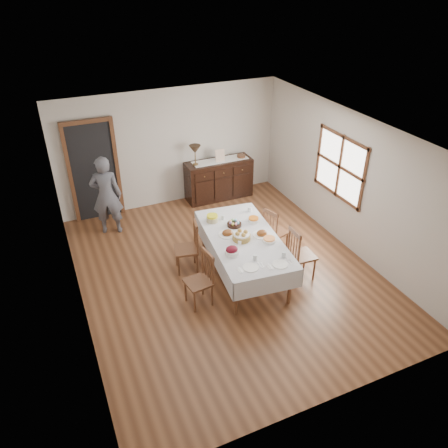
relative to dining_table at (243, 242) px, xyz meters
name	(u,v)px	position (x,y,z in m)	size (l,w,h in m)	color
ground	(226,271)	(-0.24, 0.18, -0.68)	(6.00, 6.00, 0.00)	brown
room_shell	(208,182)	(-0.39, 0.60, 0.96)	(5.02, 6.02, 2.65)	silver
dining_table	(243,242)	(0.00, 0.00, 0.00)	(1.38, 2.37, 0.78)	silver
chair_left_near	(201,279)	(-0.94, -0.40, -0.20)	(0.44, 0.44, 0.95)	brown
chair_left_far	(189,246)	(-0.81, 0.52, -0.19)	(0.48, 0.48, 0.98)	brown
chair_right_near	(300,253)	(0.86, -0.46, -0.18)	(0.43, 0.43, 0.99)	brown
chair_right_far	(274,230)	(0.85, 0.41, -0.21)	(0.49, 0.49, 0.94)	brown
sideboard	(219,179)	(0.78, 2.90, -0.22)	(1.54, 0.56, 0.92)	black
person	(106,193)	(-1.86, 2.40, 0.20)	(0.55, 0.35, 1.77)	#53545E
bread_basket	(241,236)	(-0.06, -0.04, 0.16)	(0.30, 0.30, 0.17)	olive
egg_basket	(234,224)	(0.02, 0.41, 0.13)	(0.26, 0.26, 0.10)	black
ham_platter_a	(227,233)	(-0.22, 0.19, 0.12)	(0.31, 0.31, 0.11)	white
ham_platter_b	(262,234)	(0.32, -0.06, 0.12)	(0.32, 0.32, 0.11)	white
beet_bowl	(232,251)	(-0.39, -0.37, 0.16)	(0.23, 0.23, 0.15)	white
carrot_bowl	(253,220)	(0.39, 0.39, 0.14)	(0.19, 0.19, 0.09)	white
pineapple_bowl	(212,218)	(-0.28, 0.71, 0.15)	(0.21, 0.21, 0.13)	tan
casserole_dish	(269,240)	(0.34, -0.28, 0.12)	(0.23, 0.23, 0.07)	white
butter_dish	(241,241)	(-0.11, -0.13, 0.13)	(0.15, 0.10, 0.07)	white
setting_left	(252,264)	(-0.23, -0.76, 0.11)	(0.43, 0.31, 0.10)	white
setting_right	(281,261)	(0.22, -0.88, 0.11)	(0.43, 0.31, 0.10)	white
glass_far_a	(223,217)	(-0.08, 0.70, 0.14)	(0.07, 0.07, 0.09)	silver
glass_far_b	(250,209)	(0.50, 0.76, 0.14)	(0.07, 0.07, 0.09)	silver
runner	(220,160)	(0.82, 2.91, 0.24)	(1.30, 0.35, 0.01)	white
table_lamp	(195,150)	(0.22, 2.89, 0.60)	(0.26, 0.26, 0.46)	brown
picture_frame	(220,156)	(0.80, 2.87, 0.38)	(0.22, 0.08, 0.28)	beige
deco_bowl	(241,156)	(1.34, 2.88, 0.27)	(0.20, 0.20, 0.06)	brown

